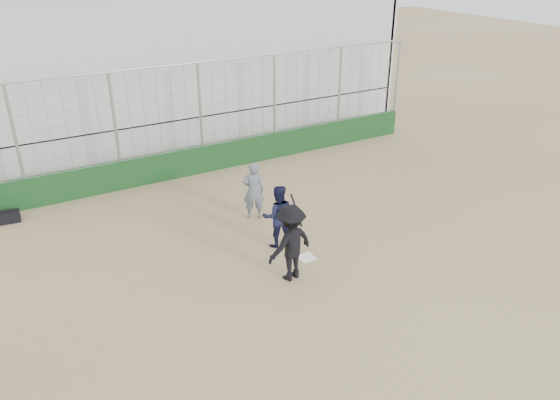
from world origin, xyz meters
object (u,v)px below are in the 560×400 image
batter_at_plate (291,243)px  catcher_crouched (278,226)px  umpire (254,193)px  equipment_bag (5,217)px

batter_at_plate → catcher_crouched: (0.52, 1.53, -0.39)m
batter_at_plate → umpire: (0.74, 3.39, -0.19)m
catcher_crouched → umpire: 1.88m
batter_at_plate → equipment_bag: bearing=130.8°
catcher_crouched → equipment_bag: catcher_crouched is taller
batter_at_plate → umpire: batter_at_plate is taller
equipment_bag → umpire: bearing=-27.5°
umpire → equipment_bag: umpire is taller
batter_at_plate → catcher_crouched: 1.66m
catcher_crouched → equipment_bag: size_ratio=1.44×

